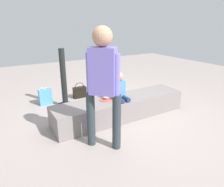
{
  "coord_description": "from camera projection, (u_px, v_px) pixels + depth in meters",
  "views": [
    {
      "loc": [
        -1.85,
        -2.82,
        1.62
      ],
      "look_at": [
        -0.38,
        -0.33,
        0.62
      ],
      "focal_mm": 32.79,
      "sensor_mm": 36.0,
      "label": 1
    }
  ],
  "objects": [
    {
      "name": "ground_plane",
      "position": [
        121.0,
        117.0,
        3.72
      ],
      "size": [
        12.0,
        12.0,
        0.0
      ],
      "primitive_type": "plane",
      "color": "gray"
    },
    {
      "name": "concrete_ledge",
      "position": [
        121.0,
        108.0,
        3.66
      ],
      "size": [
        2.44,
        0.56,
        0.37
      ],
      "primitive_type": "cube",
      "color": "gray",
      "rests_on": "ground_plane"
    },
    {
      "name": "child_seated",
      "position": [
        119.0,
        87.0,
        3.48
      ],
      "size": [
        0.28,
        0.32,
        0.48
      ],
      "color": "navy",
      "rests_on": "concrete_ledge"
    },
    {
      "name": "adult_standing",
      "position": [
        103.0,
        79.0,
        2.54
      ],
      "size": [
        0.37,
        0.37,
        1.59
      ],
      "color": "#2A353A",
      "rests_on": "ground_plane"
    },
    {
      "name": "cake_plate",
      "position": [
        106.0,
        99.0,
        3.5
      ],
      "size": [
        0.22,
        0.22,
        0.07
      ],
      "color": "#E0594C",
      "rests_on": "concrete_ledge"
    },
    {
      "name": "gift_bag",
      "position": [
        45.0,
        97.0,
        4.24
      ],
      "size": [
        0.25,
        0.13,
        0.37
      ],
      "color": "#4C99E0",
      "rests_on": "ground_plane"
    },
    {
      "name": "railing_post",
      "position": [
        64.0,
        86.0,
        4.04
      ],
      "size": [
        0.36,
        0.36,
        1.17
      ],
      "color": "black",
      "rests_on": "ground_plane"
    },
    {
      "name": "water_bottle_near_gift",
      "position": [
        62.0,
        113.0,
        3.66
      ],
      "size": [
        0.07,
        0.07,
        0.19
      ],
      "color": "silver",
      "rests_on": "ground_plane"
    },
    {
      "name": "party_cup_red",
      "position": [
        147.0,
        96.0,
        4.62
      ],
      "size": [
        0.07,
        0.07,
        0.11
      ],
      "primitive_type": "cylinder",
      "color": "red",
      "rests_on": "ground_plane"
    },
    {
      "name": "cake_box_white",
      "position": [
        115.0,
        88.0,
        5.15
      ],
      "size": [
        0.33,
        0.31,
        0.13
      ],
      "primitive_type": "cube",
      "rotation": [
        0.0,
        0.0,
        -0.1
      ],
      "color": "white",
      "rests_on": "ground_plane"
    },
    {
      "name": "handbag_black_leather",
      "position": [
        80.0,
        92.0,
        4.64
      ],
      "size": [
        0.29,
        0.12,
        0.35
      ],
      "color": "black",
      "rests_on": "ground_plane"
    }
  ]
}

